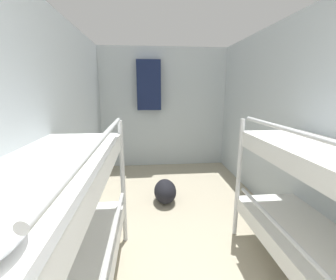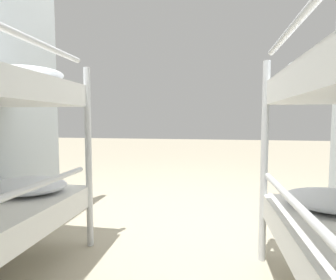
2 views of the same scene
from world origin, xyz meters
The scene contains 6 objects.
wall_left centered at (-1.24, 2.33, 1.14)m, with size 0.06×4.78×2.28m.
wall_right centered at (1.24, 2.33, 1.14)m, with size 0.06×4.78×2.28m.
wall_back centered at (0.00, 4.69, 1.14)m, with size 2.53×0.06×2.28m.
bunk_stack_left_near centered at (-0.89, 1.39, 0.71)m, with size 0.65×1.81×1.28m.
duffel_bag centered at (-0.11, 3.11, 0.15)m, with size 0.30×0.45×0.30m.
hanging_coat centered at (-0.28, 4.54, 1.58)m, with size 0.44×0.12×0.90m.
Camera 1 is at (-0.34, 0.28, 1.52)m, focal length 24.00 mm.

